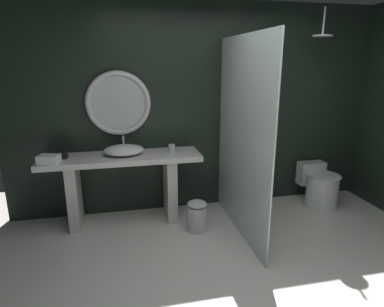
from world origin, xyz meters
The scene contains 12 objects.
ground_plane centered at (0.00, 0.00, 0.00)m, with size 5.76×5.76×0.00m, color silver.
back_wall_panel centered at (0.00, 1.90, 1.30)m, with size 4.80×0.10×2.60m, color black.
vanity_counter centered at (-1.01, 1.57, 0.56)m, with size 1.84×0.51×0.84m.
vessel_sink centered at (-0.98, 1.59, 0.89)m, with size 0.46×0.38×0.19m.
tumbler_cup centered at (-0.42, 1.57, 0.89)m, with size 0.08×0.08×0.10m, color silver.
tissue_box centered at (-1.67, 1.61, 0.88)m, with size 0.12×0.13×0.08m, color black.
round_wall_mirror centered at (-1.01, 1.81, 1.41)m, with size 0.76×0.06×0.76m.
shower_glass_panel centered at (0.27, 1.08, 1.08)m, with size 0.02×1.54×2.16m, color silver.
rain_shower_head centered at (1.40, 1.51, 2.20)m, with size 0.23×0.23×0.33m.
toilet centered at (1.58, 1.50, 0.26)m, with size 0.43×0.61×0.54m.
waste_bin centered at (-0.21, 1.16, 0.18)m, with size 0.23×0.23×0.36m.
folded_hand_towel centered at (-1.77, 1.42, 0.88)m, with size 0.21×0.16×0.09m, color white.
Camera 1 is at (-0.98, -2.14, 1.89)m, focal length 30.39 mm.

